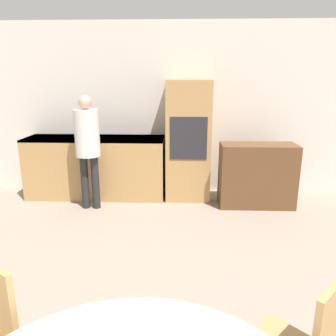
# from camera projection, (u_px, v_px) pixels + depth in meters

# --- Properties ---
(wall_back) EXTENTS (6.19, 0.05, 2.60)m
(wall_back) POSITION_uv_depth(u_px,v_px,m) (176.00, 110.00, 5.08)
(wall_back) COLOR silver
(wall_back) RESTS_ON ground_plane
(kitchen_counter) EXTENTS (2.07, 0.60, 0.92)m
(kitchen_counter) POSITION_uv_depth(u_px,v_px,m) (96.00, 166.00, 5.01)
(kitchen_counter) COLOR tan
(kitchen_counter) RESTS_ON ground_plane
(oven_unit) EXTENTS (0.65, 0.59, 1.75)m
(oven_unit) POSITION_uv_depth(u_px,v_px,m) (188.00, 141.00, 4.86)
(oven_unit) COLOR tan
(oven_unit) RESTS_ON ground_plane
(sideboard) EXTENTS (1.04, 0.45, 0.90)m
(sideboard) POSITION_uv_depth(u_px,v_px,m) (257.00, 175.00, 4.63)
(sideboard) COLOR brown
(sideboard) RESTS_ON ground_plane
(person_standing) EXTENTS (0.33, 0.33, 1.56)m
(person_standing) POSITION_uv_depth(u_px,v_px,m) (87.00, 140.00, 4.40)
(person_standing) COLOR #262628
(person_standing) RESTS_ON ground_plane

